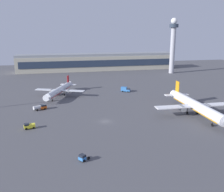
% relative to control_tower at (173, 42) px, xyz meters
% --- Properties ---
extents(ground_plane, '(416.00, 416.00, 0.00)m').
position_rel_control_tower_xyz_m(ground_plane, '(-85.63, -113.12, -27.91)').
color(ground_plane, '#4C4C51').
extents(terminal_building, '(155.06, 22.40, 16.40)m').
position_rel_control_tower_xyz_m(terminal_building, '(-62.16, 36.08, -19.82)').
color(terminal_building, '#B2AD99').
rests_on(terminal_building, ground).
extents(control_tower, '(8.00, 8.00, 49.01)m').
position_rel_control_tower_xyz_m(control_tower, '(0.00, 0.00, 0.00)').
color(control_tower, '#A8A8B2').
rests_on(control_tower, ground).
extents(airplane_near_gate, '(36.60, 47.04, 12.07)m').
position_rel_control_tower_xyz_m(airplane_near_gate, '(-44.97, -114.69, -23.35)').
color(airplane_near_gate, white).
rests_on(airplane_near_gate, ground).
extents(airplane_taxiway_distant, '(28.60, 36.25, 9.76)m').
position_rel_control_tower_xyz_m(airplane_taxiway_distant, '(-103.06, -65.08, -24.22)').
color(airplane_taxiway_distant, silver).
rests_on(airplane_taxiway_distant, ground).
extents(baggage_tractor, '(4.44, 2.72, 2.25)m').
position_rel_control_tower_xyz_m(baggage_tractor, '(-116.11, -114.44, -26.73)').
color(baggage_tractor, yellow).
rests_on(baggage_tractor, ground).
extents(fuel_truck, '(6.58, 4.69, 2.35)m').
position_rel_control_tower_xyz_m(fuel_truck, '(-112.98, -89.95, -26.54)').
color(fuel_truck, '#D85919').
rests_on(fuel_truck, ground).
extents(pushback_tug, '(3.53, 3.31, 2.05)m').
position_rel_control_tower_xyz_m(pushback_tug, '(-98.91, -144.16, -26.84)').
color(pushback_tug, '#3372BF').
rests_on(pushback_tug, ground).
extents(catering_truck, '(6.07, 4.86, 3.05)m').
position_rel_control_tower_xyz_m(catering_truck, '(-62.43, -62.86, -26.33)').
color(catering_truck, '#3372BF').
rests_on(catering_truck, ground).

